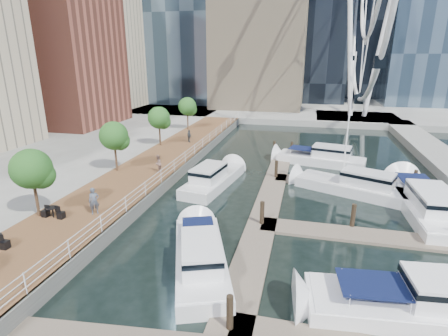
% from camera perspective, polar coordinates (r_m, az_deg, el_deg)
% --- Properties ---
extents(ground, '(520.00, 520.00, 0.00)m').
position_cam_1_polar(ground, '(18.56, -7.23, -19.37)').
color(ground, black).
rests_on(ground, ground).
extents(boardwalk, '(6.00, 60.00, 1.00)m').
position_cam_1_polar(boardwalk, '(33.94, -12.62, -0.97)').
color(boardwalk, brown).
rests_on(boardwalk, ground).
extents(seawall, '(0.25, 60.00, 1.00)m').
position_cam_1_polar(seawall, '(32.76, -7.90, -1.38)').
color(seawall, '#595954').
rests_on(seawall, ground).
extents(land_far, '(200.00, 114.00, 1.00)m').
position_cam_1_polar(land_far, '(116.35, 11.07, 12.22)').
color(land_far, gray).
rests_on(land_far, ground).
extents(pier, '(14.00, 12.00, 1.00)m').
position_cam_1_polar(pier, '(67.11, 20.83, 7.51)').
color(pier, gray).
rests_on(pier, ground).
extents(railing, '(0.10, 60.00, 1.05)m').
position_cam_1_polar(railing, '(32.48, -8.14, 0.34)').
color(railing, white).
rests_on(railing, boardwalk).
extents(floating_docks, '(16.00, 34.00, 2.60)m').
position_cam_1_polar(floating_docks, '(26.10, 17.74, -7.25)').
color(floating_docks, '#6D6051').
rests_on(floating_docks, ground).
extents(midrise_condos, '(19.00, 67.00, 28.00)m').
position_cam_1_polar(midrise_condos, '(56.41, -32.01, 17.55)').
color(midrise_condos, '#BCAD8E').
rests_on(midrise_condos, ground).
extents(street_trees, '(2.60, 42.60, 4.60)m').
position_cam_1_polar(street_trees, '(33.24, -17.55, 5.02)').
color(street_trees, '#3F2B1C').
rests_on(street_trees, ground).
extents(yacht_foreground, '(11.53, 4.18, 2.15)m').
position_cam_1_polar(yacht_foreground, '(19.19, 29.71, -20.49)').
color(yacht_foreground, white).
rests_on(yacht_foreground, ground).
extents(pedestrian_near, '(0.81, 0.75, 1.85)m').
position_cam_1_polar(pedestrian_near, '(25.01, -20.46, -5.08)').
color(pedestrian_near, '#444C5B').
rests_on(pedestrian_near, boardwalk).
extents(pedestrian_mid, '(0.65, 0.82, 1.62)m').
position_cam_1_polar(pedestrian_mid, '(32.45, -10.74, 0.72)').
color(pedestrian_mid, '#8B6960').
rests_on(pedestrian_mid, boardwalk).
extents(pedestrian_far, '(0.94, 0.87, 1.55)m').
position_cam_1_polar(pedestrian_far, '(43.41, -5.71, 5.21)').
color(pedestrian_far, '#333A40').
rests_on(pedestrian_far, boardwalk).
extents(moored_yachts, '(20.92, 38.99, 11.50)m').
position_cam_1_polar(moored_yachts, '(29.26, 17.63, -5.53)').
color(moored_yachts, silver).
rests_on(moored_yachts, ground).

